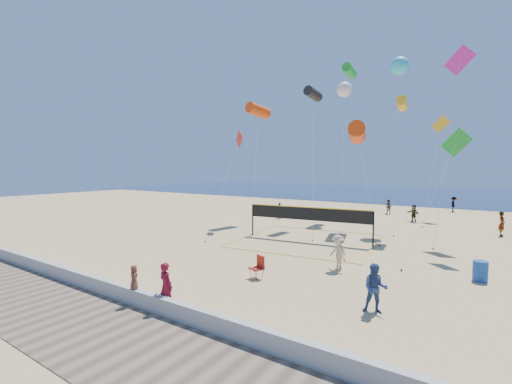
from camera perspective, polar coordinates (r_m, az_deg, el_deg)
The scene contains 27 objects.
ground at distance 14.64m, azimuth -4.62°, elevation -16.14°, with size 120.00×120.00×0.00m, color #D9B27A.
ocean at distance 73.45m, azimuth 26.81°, elevation -0.25°, with size 140.00×50.00×0.03m, color #10214F.
seawall at distance 12.47m, azimuth -13.63°, elevation -18.46°, with size 32.00×0.30×0.60m, color #ADADA8.
boardwalk at distance 11.46m, azimuth -21.56°, elevation -22.34°, with size 32.00×3.60×0.03m, color #72614E.
woman at distance 12.94m, azimuth -14.79°, elevation -14.97°, with size 0.63×0.41×1.73m, color maroon.
toddler at distance 13.66m, azimuth -19.66°, elevation -13.21°, with size 0.44×0.29×0.90m, color brown.
bystander_a at distance 13.02m, azimuth 19.27°, elevation -14.93°, with size 0.84×0.66×1.73m, color navy.
bystander_b at distance 17.58m, azimuth 13.52°, elevation -9.79°, with size 1.13×0.65×1.75m, color tan.
far_person_0 at distance 33.93m, azimuth 3.92°, elevation -3.13°, with size 0.92×0.38×1.57m, color gray.
far_person_1 at distance 35.00m, azimuth 24.78°, elevation -3.25°, with size 1.49×0.47×1.60m, color gray.
far_person_2 at distance 31.21m, azimuth 35.77°, elevation -4.33°, with size 0.66×0.43×1.80m, color gray.
far_person_3 at distance 39.59m, azimuth 21.25°, elevation -2.36°, with size 0.76×0.59×1.57m, color gray.
far_person_4 at distance 45.01m, azimuth 30.08°, elevation -1.79°, with size 1.11×0.64×1.71m, color gray.
camp_chair at distance 15.98m, azimuth 0.39°, elevation -12.16°, with size 0.71×0.81×1.15m.
trash_barrel at distance 18.55m, azimuth 33.31°, elevation -10.96°, with size 0.60×0.60×0.91m, color #174496.
volleyball_net at distance 23.84m, azimuth 8.67°, elevation -4.25°, with size 9.71×9.58×2.36m.
kite_0 at distance 32.37m, azimuth 0.36°, elevation 13.41°, with size 4.12×7.29×10.98m.
kite_1 at distance 31.09m, azimuth 9.50°, elevation 15.81°, with size 3.48×7.37×11.96m.
kite_2 at distance 27.73m, azimuth 23.15°, elevation 13.37°, with size 3.19×5.75×10.17m.
kite_3 at distance 28.36m, azimuth -3.08°, elevation 7.98°, with size 2.14×6.40×8.19m.
kite_4 at distance 22.48m, azimuth 30.12°, elevation 6.38°, with size 2.65×5.41×7.32m.
kite_5 at distance 28.86m, azimuth 30.69°, elevation 17.39°, with size 2.01×5.03×13.53m.
kite_6 at distance 34.76m, azimuth 14.51°, elevation 16.21°, with size 3.23×7.59×13.13m.
kite_7 at distance 31.98m, azimuth 22.82°, elevation 18.78°, with size 1.54×4.93×14.07m.
kite_8 at distance 37.27m, azimuth 15.30°, elevation 18.87°, with size 1.01×7.60×15.27m.
kite_9 at distance 38.50m, azimuth 28.32°, elevation 9.24°, with size 1.74×7.38×10.19m.
kite_10 at distance 28.64m, azimuth 16.47°, elevation 9.46°, with size 4.17×6.53×8.65m.
Camera 1 is at (8.50, -10.78, 5.07)m, focal length 24.00 mm.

